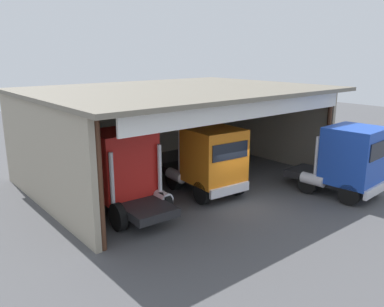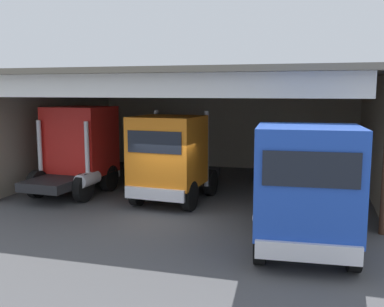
{
  "view_description": "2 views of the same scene",
  "coord_description": "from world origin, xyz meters",
  "px_view_note": "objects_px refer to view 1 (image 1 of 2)",
  "views": [
    {
      "loc": [
        -12.9,
        -11.91,
        6.96
      ],
      "look_at": [
        0.0,
        3.77,
        1.74
      ],
      "focal_mm": 36.65,
      "sensor_mm": 36.0,
      "label": 1
    },
    {
      "loc": [
        5.08,
        -14.07,
        4.39
      ],
      "look_at": [
        0.0,
        3.77,
        1.74
      ],
      "focal_mm": 41.19,
      "sensor_mm": 36.0,
      "label": 2
    }
  ],
  "objects_px": {
    "truck_blue_center_left_bay": "(348,160)",
    "truck_red_yard_outside": "(125,171)",
    "truck_orange_right_bay": "(209,160)",
    "tool_cart": "(96,163)",
    "oil_drum": "(95,163)"
  },
  "relations": [
    {
      "from": "truck_orange_right_bay",
      "to": "oil_drum",
      "type": "distance_m",
      "value": 8.23
    },
    {
      "from": "oil_drum",
      "to": "truck_red_yard_outside",
      "type": "bearing_deg",
      "value": -105.19
    },
    {
      "from": "truck_red_yard_outside",
      "to": "truck_orange_right_bay",
      "type": "xyz_separation_m",
      "value": [
        4.4,
        -0.64,
        -0.16
      ]
    },
    {
      "from": "truck_blue_center_left_bay",
      "to": "truck_red_yard_outside",
      "type": "bearing_deg",
      "value": -31.83
    },
    {
      "from": "truck_red_yard_outside",
      "to": "tool_cart",
      "type": "distance_m",
      "value": 7.23
    },
    {
      "from": "truck_orange_right_bay",
      "to": "truck_blue_center_left_bay",
      "type": "distance_m",
      "value": 6.85
    },
    {
      "from": "truck_orange_right_bay",
      "to": "oil_drum",
      "type": "height_order",
      "value": "truck_orange_right_bay"
    },
    {
      "from": "truck_red_yard_outside",
      "to": "oil_drum",
      "type": "height_order",
      "value": "truck_red_yard_outside"
    },
    {
      "from": "truck_orange_right_bay",
      "to": "truck_blue_center_left_bay",
      "type": "height_order",
      "value": "truck_orange_right_bay"
    },
    {
      "from": "truck_orange_right_bay",
      "to": "tool_cart",
      "type": "relative_size",
      "value": 5.33
    },
    {
      "from": "truck_orange_right_bay",
      "to": "oil_drum",
      "type": "bearing_deg",
      "value": -67.86
    },
    {
      "from": "truck_orange_right_bay",
      "to": "tool_cart",
      "type": "distance_m",
      "value": 7.98
    },
    {
      "from": "oil_drum",
      "to": "tool_cart",
      "type": "bearing_deg",
      "value": -98.05
    },
    {
      "from": "tool_cart",
      "to": "truck_blue_center_left_bay",
      "type": "bearing_deg",
      "value": -57.02
    },
    {
      "from": "tool_cart",
      "to": "truck_orange_right_bay",
      "type": "bearing_deg",
      "value": -71.42
    }
  ]
}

